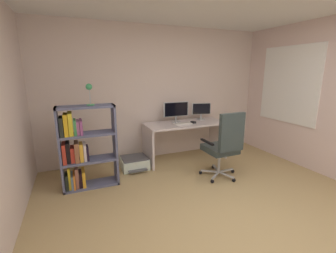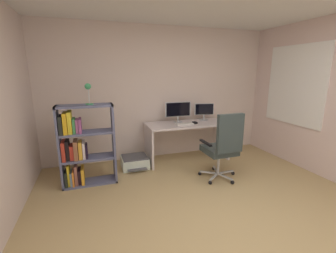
# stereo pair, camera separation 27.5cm
# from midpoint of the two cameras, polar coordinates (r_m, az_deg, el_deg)

# --- Properties ---
(ground_plane) EXTENTS (4.52, 5.37, 0.02)m
(ground_plane) POSITION_cam_midpoint_polar(r_m,az_deg,el_deg) (2.83, 15.72, -24.98)
(ground_plane) COLOR tan
(ground_plane) RESTS_ON ground
(wall_back) EXTENTS (4.52, 0.10, 2.57)m
(wall_back) POSITION_cam_midpoint_polar(r_m,az_deg,el_deg) (4.68, -4.37, 8.06)
(wall_back) COLOR beige
(wall_back) RESTS_ON ground
(window_pane) EXTENTS (0.01, 1.18, 1.35)m
(window_pane) POSITION_cam_midpoint_polar(r_m,az_deg,el_deg) (4.97, 26.25, 9.20)
(window_pane) COLOR white
(window_frame) EXTENTS (0.02, 1.26, 1.43)m
(window_frame) POSITION_cam_midpoint_polar(r_m,az_deg,el_deg) (4.96, 26.19, 9.20)
(window_frame) COLOR white
(desk) EXTENTS (1.59, 0.67, 0.75)m
(desk) POSITION_cam_midpoint_polar(r_m,az_deg,el_deg) (4.56, 2.56, -1.40)
(desk) COLOR silver
(desk) RESTS_ON ground
(monitor_main) EXTENTS (0.52, 0.18, 0.40)m
(monitor_main) POSITION_cam_midpoint_polar(r_m,az_deg,el_deg) (4.54, 0.26, 4.06)
(monitor_main) COLOR #B2B5B7
(monitor_main) RESTS_ON desk
(monitor_secondary) EXTENTS (0.40, 0.18, 0.35)m
(monitor_secondary) POSITION_cam_midpoint_polar(r_m,az_deg,el_deg) (4.79, 6.57, 4.09)
(monitor_secondary) COLOR #B2B5B7
(monitor_secondary) RESTS_ON desk
(keyboard) EXTENTS (0.34, 0.14, 0.02)m
(keyboard) POSITION_cam_midpoint_polar(r_m,az_deg,el_deg) (4.38, 1.93, 0.69)
(keyboard) COLOR silver
(keyboard) RESTS_ON desk
(computer_mouse) EXTENTS (0.07, 0.11, 0.03)m
(computer_mouse) POSITION_cam_midpoint_polar(r_m,az_deg,el_deg) (4.49, 4.51, 1.05)
(computer_mouse) COLOR black
(computer_mouse) RESTS_ON desk
(office_chair) EXTENTS (0.61, 0.63, 1.12)m
(office_chair) POSITION_cam_midpoint_polar(r_m,az_deg,el_deg) (3.77, 11.68, -4.24)
(office_chair) COLOR #B7BABC
(office_chair) RESTS_ON ground
(bookshelf) EXTENTS (0.81, 0.29, 1.25)m
(bookshelf) POSITION_cam_midpoint_polar(r_m,az_deg,el_deg) (3.70, -22.64, -5.21)
(bookshelf) COLOR slate
(bookshelf) RESTS_ON ground
(desk_lamp) EXTENTS (0.11, 0.11, 0.31)m
(desk_lamp) POSITION_cam_midpoint_polar(r_m,az_deg,el_deg) (3.54, -20.98, 8.20)
(desk_lamp) COLOR #349156
(desk_lamp) RESTS_ON bookshelf
(printer) EXTENTS (0.48, 0.50, 0.21)m
(printer) POSITION_cam_midpoint_polar(r_m,az_deg,el_deg) (4.32, -10.11, -8.81)
(printer) COLOR silver
(printer) RESTS_ON ground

